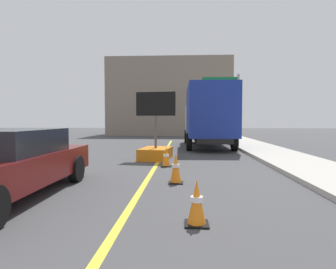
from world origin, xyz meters
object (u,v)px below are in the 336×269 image
at_px(traffic_cone_mid_lane, 197,203).
at_px(highway_guide_sign, 228,95).
at_px(traffic_cone_far_lane, 176,168).
at_px(pickup_car, 4,164).
at_px(arrow_board_trailer, 156,147).
at_px(traffic_cone_curbside, 166,157).
at_px(box_truck, 208,115).

bearing_deg(traffic_cone_mid_lane, highway_guide_sign, 80.18).
distance_m(traffic_cone_mid_lane, traffic_cone_far_lane, 2.89).
xyz_separation_m(pickup_car, highway_guide_sign, (6.86, 16.45, 2.73)).
relative_size(highway_guide_sign, traffic_cone_far_lane, 6.46).
height_order(arrow_board_trailer, traffic_cone_curbside, arrow_board_trailer).
bearing_deg(box_truck, pickup_car, -113.53).
relative_size(box_truck, traffic_cone_far_lane, 10.04).
distance_m(highway_guide_sign, traffic_cone_curbside, 13.25).
distance_m(arrow_board_trailer, highway_guide_sign, 11.70).
bearing_deg(pickup_car, box_truck, 66.47).
bearing_deg(traffic_cone_mid_lane, traffic_cone_curbside, 98.27).
bearing_deg(traffic_cone_curbside, highway_guide_sign, 72.55).
distance_m(traffic_cone_far_lane, traffic_cone_curbside, 2.62).
xyz_separation_m(arrow_board_trailer, box_truck, (2.53, 5.44, 1.37)).
relative_size(pickup_car, traffic_cone_far_lane, 6.48).
xyz_separation_m(highway_guide_sign, traffic_cone_far_lane, (-3.46, -14.87, -3.04)).
bearing_deg(traffic_cone_far_lane, highway_guide_sign, 76.89).
height_order(arrow_board_trailer, traffic_cone_mid_lane, arrow_board_trailer).
height_order(box_truck, traffic_cone_curbside, box_truck).
bearing_deg(traffic_cone_curbside, pickup_car, -125.74).
xyz_separation_m(highway_guide_sign, traffic_cone_mid_lane, (-3.07, -17.73, -3.08)).
xyz_separation_m(pickup_car, traffic_cone_curbside, (3.00, 4.16, -0.37)).
bearing_deg(box_truck, traffic_cone_mid_lane, -95.38).
height_order(arrow_board_trailer, box_truck, box_truck).
relative_size(traffic_cone_far_lane, traffic_cone_curbside, 1.16).
distance_m(highway_guide_sign, traffic_cone_mid_lane, 18.26).
bearing_deg(pickup_car, traffic_cone_curbside, 54.26).
xyz_separation_m(arrow_board_trailer, traffic_cone_mid_lane, (1.33, -7.30, -0.14)).
distance_m(arrow_board_trailer, traffic_cone_mid_lane, 7.42).
distance_m(box_truck, highway_guide_sign, 5.56).
bearing_deg(pickup_car, highway_guide_sign, 67.37).
height_order(highway_guide_sign, traffic_cone_curbside, highway_guide_sign).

